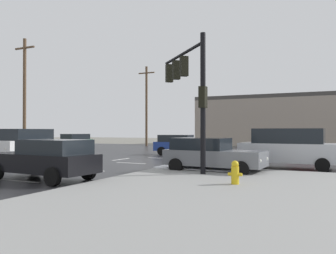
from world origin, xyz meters
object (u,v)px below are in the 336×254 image
object	(u,v)px
sedan_blue	(182,144)
sedan_black	(46,159)
suv_silver	(288,147)
utility_pole_far	(25,93)
fire_hydrant	(235,172)
utility_pole_distant	(146,105)
sedan_grey	(211,154)
suv_white	(27,143)
traffic_signal_mast	(189,82)
sedan_green	(72,141)
suv_red	(305,141)

from	to	relation	value
sedan_blue	sedan_black	bearing A→B (deg)	-91.55
suv_silver	sedan_blue	distance (m)	10.87
suv_silver	utility_pole_far	world-z (taller)	utility_pole_far
fire_hydrant	suv_silver	xyz separation A→B (m)	(0.91, 7.06, 0.55)
utility_pole_distant	sedan_grey	bearing A→B (deg)	-54.64
sedan_blue	suv_white	xyz separation A→B (m)	(-7.92, -8.10, 0.24)
traffic_signal_mast	sedan_grey	bearing A→B (deg)	-110.30
suv_white	utility_pole_far	xyz separation A→B (m)	(-5.36, 4.62, 4.07)
utility_pole_distant	sedan_black	bearing A→B (deg)	-68.38
suv_silver	sedan_black	distance (m)	11.67
suv_white	sedan_black	bearing A→B (deg)	46.64
sedan_blue	sedan_green	world-z (taller)	same
sedan_blue	suv_white	distance (m)	11.33
fire_hydrant	suv_silver	distance (m)	7.14
sedan_grey	suv_red	xyz separation A→B (m)	(3.08, 13.82, 0.24)
sedan_blue	utility_pole_far	bearing A→B (deg)	-169.72
sedan_green	suv_red	world-z (taller)	suv_red
suv_white	fire_hydrant	bearing A→B (deg)	66.09
suv_white	sedan_blue	bearing A→B (deg)	130.87
traffic_signal_mast	utility_pole_far	world-z (taller)	utility_pole_far
sedan_grey	sedan_blue	distance (m)	11.36
traffic_signal_mast	utility_pole_distant	world-z (taller)	utility_pole_distant
sedan_blue	sedan_black	xyz separation A→B (m)	(0.74, -15.01, 0.00)
suv_white	utility_pole_distant	bearing A→B (deg)	-178.49
utility_pole_far	suv_red	bearing A→B (deg)	18.69
sedan_black	utility_pole_distant	xyz separation A→B (m)	(-10.93, 27.58, 4.31)
suv_white	utility_pole_far	bearing A→B (deg)	-135.55
suv_silver	utility_pole_distant	world-z (taller)	utility_pole_distant
sedan_blue	suv_white	world-z (taller)	suv_white
fire_hydrant	utility_pole_far	distance (m)	23.82
sedan_blue	suv_red	size ratio (longest dim) A/B	0.95
fire_hydrant	traffic_signal_mast	bearing A→B (deg)	132.52
fire_hydrant	sedan_blue	size ratio (longest dim) A/B	0.17
traffic_signal_mast	sedan_blue	world-z (taller)	traffic_signal_mast
sedan_green	traffic_signal_mast	bearing A→B (deg)	61.44
suv_red	utility_pole_distant	world-z (taller)	utility_pole_distant
sedan_black	suv_red	bearing A→B (deg)	-109.60
sedan_blue	suv_red	distance (m)	9.65
fire_hydrant	sedan_blue	world-z (taller)	sedan_blue
sedan_black	suv_red	xyz separation A→B (m)	(8.04, 19.00, 0.24)
sedan_blue	suv_white	bearing A→B (deg)	-138.74
utility_pole_far	suv_silver	bearing A→B (deg)	-7.84
traffic_signal_mast	suv_white	xyz separation A→B (m)	(-12.68, 2.15, -3.11)
sedan_blue	utility_pole_distant	distance (m)	16.75
sedan_blue	utility_pole_distant	world-z (taller)	utility_pole_distant
traffic_signal_mast	utility_pole_far	size ratio (longest dim) A/B	0.60
sedan_black	traffic_signal_mast	bearing A→B (deg)	-126.84
fire_hydrant	suv_silver	size ratio (longest dim) A/B	0.16
sedan_green	sedan_black	world-z (taller)	same
fire_hydrant	utility_pole_far	world-z (taller)	utility_pole_far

